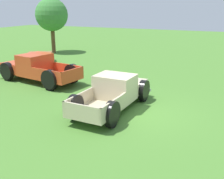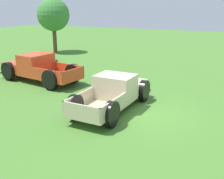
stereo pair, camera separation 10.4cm
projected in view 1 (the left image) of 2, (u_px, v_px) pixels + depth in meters
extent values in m
plane|color=#477A2D|center=(136.00, 112.00, 11.40)|extent=(80.00, 80.00, 0.00)
cube|color=#C6B793|center=(128.00, 86.00, 12.82)|extent=(1.49, 1.51, 0.53)
cube|color=silver|center=(134.00, 82.00, 13.44)|extent=(0.11, 1.31, 0.44)
sphere|color=silver|center=(123.00, 80.00, 13.67)|extent=(0.19, 0.19, 0.19)
sphere|color=silver|center=(145.00, 83.00, 13.17)|extent=(0.19, 0.19, 0.19)
cube|color=#C6B793|center=(115.00, 87.00, 11.60)|extent=(1.31, 1.65, 1.10)
cube|color=#8C9EA8|center=(121.00, 79.00, 12.02)|extent=(0.09, 1.38, 0.48)
cube|color=#C6B793|center=(96.00, 111.00, 10.37)|extent=(2.07, 1.68, 0.10)
cube|color=#C6B793|center=(79.00, 100.00, 10.61)|extent=(2.01, 0.16, 0.53)
cube|color=#C6B793|center=(114.00, 107.00, 9.94)|extent=(2.01, 0.16, 0.53)
cube|color=#C6B793|center=(82.00, 112.00, 9.45)|extent=(0.14, 1.60, 0.53)
cylinder|color=black|center=(113.00, 89.00, 13.25)|extent=(0.73, 0.24, 0.73)
cylinder|color=#B7B7BC|center=(112.00, 89.00, 13.25)|extent=(0.30, 0.24, 0.29)
cylinder|color=black|center=(113.00, 85.00, 13.19)|extent=(0.93, 0.30, 0.92)
cylinder|color=black|center=(144.00, 94.00, 12.55)|extent=(0.73, 0.24, 0.73)
cylinder|color=#B7B7BC|center=(144.00, 94.00, 12.54)|extent=(0.30, 0.24, 0.29)
cylinder|color=black|center=(144.00, 90.00, 12.49)|extent=(0.93, 0.30, 0.92)
cylinder|color=black|center=(75.00, 111.00, 10.53)|extent=(0.73, 0.24, 0.73)
cylinder|color=#B7B7BC|center=(75.00, 111.00, 10.53)|extent=(0.30, 0.24, 0.29)
cylinder|color=black|center=(75.00, 106.00, 10.47)|extent=(0.93, 0.30, 0.92)
cylinder|color=black|center=(112.00, 118.00, 9.83)|extent=(0.73, 0.24, 0.73)
cylinder|color=#B7B7BC|center=(112.00, 118.00, 9.82)|extent=(0.30, 0.24, 0.29)
cylinder|color=black|center=(112.00, 113.00, 9.77)|extent=(0.93, 0.30, 0.92)
cube|color=silver|center=(134.00, 88.00, 13.56)|extent=(0.17, 1.74, 0.11)
cube|color=#D14723|center=(19.00, 67.00, 16.58)|extent=(1.80, 1.79, 0.57)
cube|color=silver|center=(11.00, 65.00, 17.00)|extent=(1.42, 0.28, 0.48)
sphere|color=silver|center=(2.00, 67.00, 16.48)|extent=(0.21, 0.21, 0.21)
sphere|color=silver|center=(19.00, 63.00, 17.49)|extent=(0.21, 0.21, 0.21)
cube|color=#D14723|center=(35.00, 64.00, 15.71)|extent=(1.93, 1.61, 1.20)
cube|color=#8C9EA8|center=(27.00, 59.00, 15.97)|extent=(1.49, 0.27, 0.53)
cube|color=#D14723|center=(58.00, 78.00, 14.94)|extent=(2.06, 2.43, 0.10)
cube|color=#D14723|center=(46.00, 75.00, 14.18)|extent=(0.42, 2.17, 0.57)
cube|color=#D14723|center=(68.00, 69.00, 15.50)|extent=(0.42, 2.17, 0.57)
cube|color=#D14723|center=(72.00, 75.00, 14.28)|extent=(1.73, 0.35, 0.57)
cylinder|color=black|center=(7.00, 74.00, 15.97)|extent=(0.35, 0.82, 0.79)
cylinder|color=#B7B7BC|center=(7.00, 74.00, 15.96)|extent=(0.30, 0.35, 0.32)
cylinder|color=black|center=(7.00, 71.00, 15.91)|extent=(0.44, 1.03, 1.00)
cylinder|color=black|center=(31.00, 69.00, 17.36)|extent=(0.35, 0.82, 0.79)
cylinder|color=#B7B7BC|center=(31.00, 69.00, 17.37)|extent=(0.30, 0.35, 0.32)
cylinder|color=black|center=(31.00, 66.00, 17.30)|extent=(0.44, 1.03, 1.00)
cylinder|color=black|center=(50.00, 83.00, 14.12)|extent=(0.35, 0.82, 0.79)
cylinder|color=#B7B7BC|center=(50.00, 83.00, 14.11)|extent=(0.30, 0.35, 0.32)
cylinder|color=black|center=(50.00, 79.00, 14.06)|extent=(0.44, 1.03, 1.00)
cylinder|color=black|center=(72.00, 76.00, 15.51)|extent=(0.35, 0.82, 0.79)
cylinder|color=#B7B7BC|center=(73.00, 76.00, 15.52)|extent=(0.30, 0.35, 0.32)
cylinder|color=black|center=(72.00, 73.00, 15.45)|extent=(0.44, 1.03, 1.00)
cube|color=silver|center=(11.00, 70.00, 17.12)|extent=(1.89, 0.39, 0.13)
cube|color=olive|center=(40.00, 52.00, 21.23)|extent=(1.60, 1.96, 0.06)
cube|color=olive|center=(39.00, 58.00, 20.75)|extent=(1.15, 1.70, 0.05)
cube|color=olive|center=(42.00, 55.00, 21.89)|extent=(1.15, 1.70, 0.05)
cube|color=olive|center=(30.00, 57.00, 21.27)|extent=(1.25, 0.77, 0.75)
cube|color=olive|center=(51.00, 57.00, 21.41)|extent=(1.25, 0.77, 0.75)
cylinder|color=brown|center=(53.00, 40.00, 25.36)|extent=(0.36, 0.36, 2.34)
sphere|color=#3D7F38|center=(52.00, 15.00, 24.69)|extent=(2.94, 2.94, 2.94)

